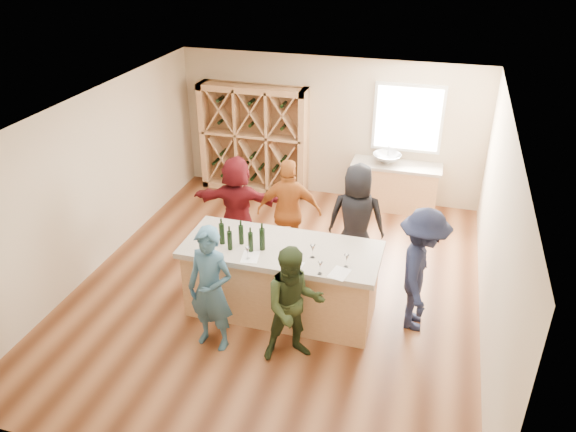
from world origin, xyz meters
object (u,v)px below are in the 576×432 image
(person_near_right, at_px, (294,305))
(person_near_left, at_px, (211,289))
(tasting_counter_base, at_px, (281,282))
(wine_bottle_d, at_px, (251,242))
(wine_bottle_e, at_px, (262,239))
(person_far_mid, at_px, (289,212))
(sink, at_px, (387,159))
(wine_bottle_c, at_px, (241,235))
(person_far_right, at_px, (356,220))
(wine_rack, at_px, (254,139))
(wine_bottle_a, at_px, (222,234))
(wine_bottle_b, at_px, (230,240))
(person_server, at_px, (421,270))
(person_far_left, at_px, (237,204))

(person_near_right, bearing_deg, person_near_left, 157.24)
(tasting_counter_base, relative_size, wine_bottle_d, 9.18)
(tasting_counter_base, bearing_deg, wine_bottle_e, -151.24)
(person_far_mid, bearing_deg, sink, -127.99)
(wine_bottle_d, bearing_deg, tasting_counter_base, 30.48)
(wine_bottle_c, bearing_deg, tasting_counter_base, 6.12)
(tasting_counter_base, xyz_separation_m, person_far_right, (0.81, 1.38, 0.41))
(sink, bearing_deg, wine_bottle_c, -111.82)
(tasting_counter_base, bearing_deg, wine_rack, 114.18)
(tasting_counter_base, distance_m, person_near_left, 1.20)
(wine_rack, bearing_deg, wine_bottle_c, -73.33)
(sink, height_order, wine_bottle_d, wine_bottle_d)
(wine_bottle_a, xyz_separation_m, person_near_right, (1.23, -0.74, -0.43))
(tasting_counter_base, distance_m, wine_bottle_b, 1.00)
(wine_bottle_d, height_order, wine_bottle_e, wine_bottle_e)
(person_far_right, bearing_deg, wine_bottle_c, 43.24)
(sink, height_order, tasting_counter_base, sink)
(wine_bottle_e, height_order, person_near_left, person_near_left)
(person_near_right, distance_m, person_server, 1.83)
(person_far_right, bearing_deg, person_server, 129.77)
(sink, bearing_deg, person_far_mid, -117.71)
(person_far_right, bearing_deg, tasting_counter_base, 56.34)
(wine_rack, bearing_deg, wine_bottle_d, -71.46)
(wine_bottle_b, distance_m, person_far_mid, 1.70)
(tasting_counter_base, height_order, wine_bottle_b, wine_bottle_b)
(wine_bottle_d, relative_size, person_far_mid, 0.16)
(person_far_right, xyz_separation_m, person_far_left, (-2.02, 0.11, -0.07))
(sink, relative_size, wine_bottle_b, 1.97)
(person_near_left, bearing_deg, wine_bottle_d, 75.21)
(wine_bottle_b, bearing_deg, person_server, 10.47)
(wine_bottle_a, height_order, person_server, person_server)
(wine_bottle_a, xyz_separation_m, wine_bottle_e, (0.58, 0.00, 0.01))
(person_near_right, bearing_deg, person_server, 10.71)
(person_server, height_order, person_far_mid, person_server)
(tasting_counter_base, height_order, person_far_left, person_far_left)
(person_server, bearing_deg, sink, 12.54)
(wine_bottle_a, height_order, wine_bottle_d, wine_bottle_a)
(wine_rack, height_order, person_near_left, wine_rack)
(wine_bottle_c, height_order, person_near_left, person_near_left)
(tasting_counter_base, bearing_deg, person_near_right, -64.16)
(wine_bottle_d, bearing_deg, person_far_right, 53.55)
(wine_rack, xyz_separation_m, sink, (2.70, -0.07, -0.09))
(person_far_mid, bearing_deg, person_near_left, 70.20)
(person_far_mid, xyz_separation_m, person_far_right, (1.09, -0.01, 0.02))
(wine_rack, bearing_deg, wine_bottle_e, -69.35)
(person_far_mid, bearing_deg, person_server, 141.55)
(person_far_left, bearing_deg, wine_bottle_b, 100.26)
(wine_bottle_e, bearing_deg, person_server, 9.41)
(wine_bottle_d, relative_size, person_near_right, 0.18)
(tasting_counter_base, height_order, wine_bottle_a, wine_bottle_a)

